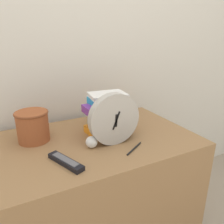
{
  "coord_description": "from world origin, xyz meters",
  "views": [
    {
      "loc": [
        -0.39,
        -0.62,
        1.22
      ],
      "look_at": [
        0.08,
        0.3,
        0.86
      ],
      "focal_mm": 35.0,
      "sensor_mm": 36.0,
      "label": 1
    }
  ],
  "objects_px": {
    "desk_clock": "(114,119)",
    "book_stack": "(109,114)",
    "tv_remote": "(66,162)",
    "crumpled_paper_ball": "(92,142)",
    "pen": "(134,148)",
    "basket": "(33,125)"
  },
  "relations": [
    {
      "from": "desk_clock",
      "to": "book_stack",
      "type": "relative_size",
      "value": 1.03
    },
    {
      "from": "tv_remote",
      "to": "crumpled_paper_ball",
      "type": "distance_m",
      "value": 0.17
    },
    {
      "from": "book_stack",
      "to": "tv_remote",
      "type": "xyz_separation_m",
      "value": [
        -0.3,
        -0.2,
        -0.09
      ]
    },
    {
      "from": "desk_clock",
      "to": "pen",
      "type": "relative_size",
      "value": 2.09
    },
    {
      "from": "basket",
      "to": "crumpled_paper_ball",
      "type": "distance_m",
      "value": 0.31
    },
    {
      "from": "tv_remote",
      "to": "pen",
      "type": "xyz_separation_m",
      "value": [
        0.32,
        -0.02,
        -0.01
      ]
    },
    {
      "from": "crumpled_paper_ball",
      "to": "pen",
      "type": "xyz_separation_m",
      "value": [
        0.17,
        -0.11,
        -0.02
      ]
    },
    {
      "from": "basket",
      "to": "crumpled_paper_ball",
      "type": "xyz_separation_m",
      "value": [
        0.23,
        -0.2,
        -0.05
      ]
    },
    {
      "from": "desk_clock",
      "to": "pen",
      "type": "distance_m",
      "value": 0.17
    },
    {
      "from": "desk_clock",
      "to": "basket",
      "type": "bearing_deg",
      "value": 148.8
    },
    {
      "from": "desk_clock",
      "to": "tv_remote",
      "type": "distance_m",
      "value": 0.3
    },
    {
      "from": "crumpled_paper_ball",
      "to": "pen",
      "type": "distance_m",
      "value": 0.2
    },
    {
      "from": "desk_clock",
      "to": "basket",
      "type": "xyz_separation_m",
      "value": [
        -0.34,
        0.21,
        -0.04
      ]
    },
    {
      "from": "book_stack",
      "to": "basket",
      "type": "height_order",
      "value": "book_stack"
    },
    {
      "from": "desk_clock",
      "to": "basket",
      "type": "relative_size",
      "value": 1.56
    },
    {
      "from": "desk_clock",
      "to": "basket",
      "type": "height_order",
      "value": "desk_clock"
    },
    {
      "from": "basket",
      "to": "pen",
      "type": "distance_m",
      "value": 0.51
    },
    {
      "from": "desk_clock",
      "to": "crumpled_paper_ball",
      "type": "height_order",
      "value": "desk_clock"
    },
    {
      "from": "basket",
      "to": "tv_remote",
      "type": "height_order",
      "value": "basket"
    },
    {
      "from": "book_stack",
      "to": "desk_clock",
      "type": "bearing_deg",
      "value": -105.46
    },
    {
      "from": "tv_remote",
      "to": "book_stack",
      "type": "bearing_deg",
      "value": 33.76
    },
    {
      "from": "basket",
      "to": "tv_remote",
      "type": "bearing_deg",
      "value": -73.83
    }
  ]
}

